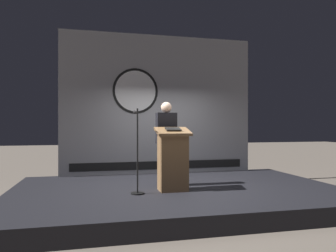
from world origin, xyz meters
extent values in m
plane|color=#6B6056|center=(0.00, 0.00, 0.00)|extent=(40.00, 40.00, 0.00)
cube|color=black|center=(0.00, 0.00, 0.15)|extent=(6.40, 4.00, 0.30)
cube|color=#9E9EA3|center=(0.00, 1.85, 2.06)|extent=(4.90, 0.10, 3.52)
cylinder|color=black|center=(-0.62, 1.80, 2.39)|extent=(1.13, 0.02, 1.13)
cylinder|color=white|center=(-0.62, 1.79, 2.39)|extent=(1.01, 0.02, 1.01)
cube|color=black|center=(0.00, 1.79, 0.52)|extent=(4.41, 0.02, 0.20)
cube|color=olive|center=(-0.17, -0.27, 0.84)|extent=(0.52, 0.40, 1.08)
cube|color=olive|center=(-0.17, -0.27, 1.41)|extent=(0.64, 0.50, 0.17)
cube|color=black|center=(-0.17, -0.29, 1.46)|extent=(0.28, 0.20, 0.07)
cylinder|color=black|center=(-0.19, 0.21, 0.73)|extent=(0.26, 0.26, 0.86)
cube|color=black|center=(-0.19, 0.21, 1.47)|extent=(0.40, 0.24, 0.63)
sphere|color=beige|center=(-0.19, 0.21, 1.89)|extent=(0.22, 0.22, 0.22)
cylinder|color=black|center=(-0.86, -0.42, 0.31)|extent=(0.24, 0.24, 0.02)
cylinder|color=black|center=(-0.86, -0.42, 1.06)|extent=(0.03, 0.03, 1.53)
cylinder|color=black|center=(-0.86, -0.23, 1.78)|extent=(0.02, 0.38, 0.02)
sphere|color=#262626|center=(-0.86, -0.05, 1.78)|extent=(0.07, 0.07, 0.07)
camera|label=1|loc=(-1.59, -6.01, 1.52)|focal=33.60mm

